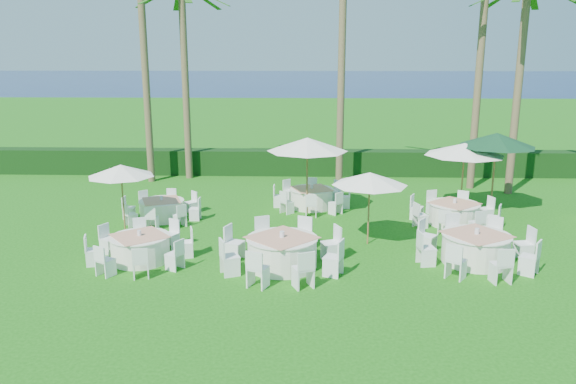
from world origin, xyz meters
The scene contains 19 objects.
ground centered at (0.00, 0.00, 0.00)m, with size 120.00×120.00×0.00m, color #16540E.
hedge centered at (0.00, 12.00, 0.60)m, with size 34.00×1.00×1.20m, color black.
ocean centered at (0.00, 102.00, 0.00)m, with size 260.00×260.00×0.00m, color #070F4A.
banquet_table_a centered at (-5.01, 0.13, 0.39)m, with size 2.95×2.95×0.91m.
banquet_table_b centered at (-0.95, -0.23, 0.46)m, with size 3.37×3.37×1.04m.
banquet_table_c centered at (4.50, 0.30, 0.44)m, with size 3.37×3.37×1.01m.
banquet_table_d centered at (-5.43, 4.24, 0.37)m, with size 2.78×2.78×0.86m.
banquet_table_e centered at (-0.08, 6.02, 0.39)m, with size 2.94×2.94×0.90m.
banquet_table_f centered at (4.83, 3.97, 0.40)m, with size 2.97×2.97×0.92m.
umbrella_a centered at (-6.36, 2.92, 2.04)m, with size 2.17×2.17×2.24m.
umbrella_b centered at (1.63, 1.81, 2.07)m, with size 2.31×2.31×2.27m.
umbrella_c centered at (-0.26, 5.21, 2.57)m, with size 2.95×2.95×2.82m.
umbrella_d centered at (5.49, 5.61, 2.36)m, with size 2.92×2.92×2.59m.
umbrella_green centered at (6.64, 5.67, 2.70)m, with size 2.84×2.84×2.96m.
palm_a centered at (-7.45, 10.32, 6.50)m, with size 4.15×4.40×12.03m.
palm_b centered at (-5.85, 11.09, 4.83)m, with size 4.38×4.23×8.75m.
palm_c centered at (1.21, 10.11, 6.55)m, with size 4.41×4.10×12.12m.
palm_d centered at (6.94, 9.45, 5.01)m, with size 4.38×4.22×9.10m.
palm_e centered at (8.27, 8.50, 4.73)m, with size 4.40×3.95×8.55m.
Camera 1 is at (-0.31, -14.84, 5.78)m, focal length 35.00 mm.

